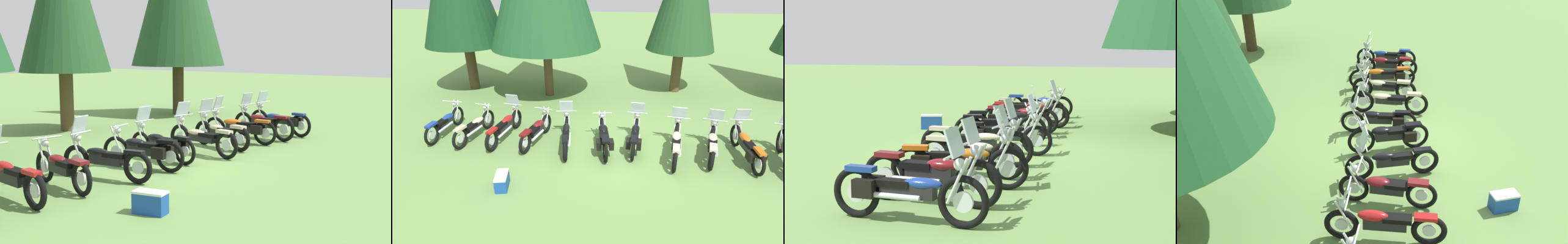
{
  "view_description": "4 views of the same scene",
  "coord_description": "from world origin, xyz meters",
  "views": [
    {
      "loc": [
        -9.91,
        -8.2,
        2.88
      ],
      "look_at": [
        1.63,
        -0.07,
        0.88
      ],
      "focal_mm": 49.72,
      "sensor_mm": 36.0,
      "label": 1
    },
    {
      "loc": [
        0.07,
        -8.7,
        5.13
      ],
      "look_at": [
        -1.01,
        0.17,
        0.83
      ],
      "focal_mm": 28.45,
      "sensor_mm": 36.0,
      "label": 2
    },
    {
      "loc": [
        14.39,
        2.18,
        2.61
      ],
      "look_at": [
        1.71,
        -0.12,
        0.87
      ],
      "focal_mm": 59.17,
      "sensor_mm": 36.0,
      "label": 3
    },
    {
      "loc": [
        -9.98,
        0.71,
        5.9
      ],
      "look_at": [
        0.01,
        0.38,
        0.61
      ],
      "focal_mm": 38.07,
      "sensor_mm": 36.0,
      "label": 4
    }
  ],
  "objects": [
    {
      "name": "ground_plane",
      "position": [
        0.0,
        0.0,
        0.0
      ],
      "size": [
        80.0,
        80.0,
        0.0
      ],
      "primitive_type": "plane",
      "color": "#6B934C"
    },
    {
      "name": "motorcycle_7",
      "position": [
        1.75,
        -0.18,
        0.46
      ],
      "size": [
        0.71,
        2.41,
        1.38
      ],
      "rotation": [
        0.0,
        0.0,
        1.42
      ],
      "color": "black",
      "rests_on": "ground_plane"
    },
    {
      "name": "motorcycle_11",
      "position": [
        5.95,
        -0.41,
        0.47
      ],
      "size": [
        0.78,
        2.38,
        1.38
      ],
      "rotation": [
        0.0,
        0.0,
        1.4
      ],
      "color": "black",
      "rests_on": "ground_plane"
    },
    {
      "name": "motorcycle_6",
      "position": [
        0.51,
        0.15,
        0.45
      ],
      "size": [
        0.67,
        2.18,
        1.35
      ],
      "rotation": [
        0.0,
        0.0,
        1.49
      ],
      "color": "black",
      "rests_on": "ground_plane"
    },
    {
      "name": "motorcycle_3",
      "position": [
        -2.73,
        0.16,
        0.44
      ],
      "size": [
        0.75,
        2.15,
        0.99
      ],
      "rotation": [
        0.0,
        0.0,
        1.36
      ],
      "color": "black",
      "rests_on": "ground_plane"
    },
    {
      "name": "motorcycle_9",
      "position": [
        3.84,
        -0.13,
        0.47
      ],
      "size": [
        0.69,
        2.39,
        1.37
      ],
      "rotation": [
        0.0,
        0.0,
        1.64
      ],
      "color": "black",
      "rests_on": "ground_plane"
    },
    {
      "name": "motorcycle_5",
      "position": [
        -0.48,
        -0.08,
        0.47
      ],
      "size": [
        0.77,
        2.19,
        1.02
      ],
      "rotation": [
        0.0,
        0.0,
        1.73
      ],
      "color": "black",
      "rests_on": "ground_plane"
    },
    {
      "name": "motorcycle_10",
      "position": [
        4.93,
        -0.29,
        0.49
      ],
      "size": [
        0.77,
        2.34,
        1.39
      ],
      "rotation": [
        0.0,
        0.0,
        1.38
      ],
      "color": "black",
      "rests_on": "ground_plane"
    },
    {
      "name": "motorcycle_8",
      "position": [
        2.84,
        -0.08,
        0.45
      ],
      "size": [
        0.8,
        2.15,
        1.36
      ],
      "rotation": [
        0.0,
        0.0,
        1.34
      ],
      "color": "black",
      "rests_on": "ground_plane"
    },
    {
      "name": "picnic_cooler",
      "position": [
        -2.98,
        -2.36,
        0.2
      ],
      "size": [
        0.42,
        0.64,
        0.4
      ],
      "color": "#19479E",
      "rests_on": "ground_plane"
    },
    {
      "name": "motorcycle_2",
      "position": [
        -3.86,
        0.3,
        0.46
      ],
      "size": [
        0.67,
        2.39,
        1.36
      ],
      "rotation": [
        0.0,
        0.0,
        1.43
      ],
      "color": "black",
      "rests_on": "ground_plane"
    },
    {
      "name": "motorcycle_4",
      "position": [
        -1.69,
        -0.01,
        0.45
      ],
      "size": [
        0.69,
        2.3,
        1.36
      ],
      "rotation": [
        0.0,
        0.0,
        1.72
      ],
      "color": "black",
      "rests_on": "ground_plane"
    }
  ]
}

